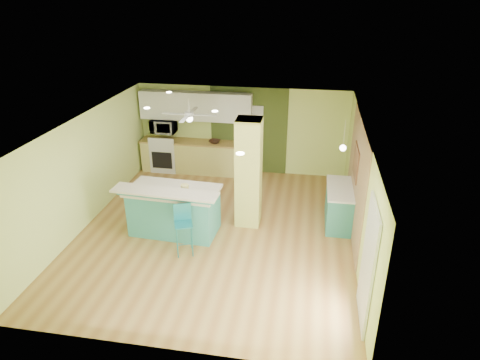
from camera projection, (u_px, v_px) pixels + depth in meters
name	position (u px, v px, depth m)	size (l,w,h in m)	color
floor	(216.00, 231.00, 9.66)	(6.00, 7.00, 0.01)	olive
ceiling	(214.00, 124.00, 8.62)	(6.00, 7.00, 0.01)	white
wall_back	(242.00, 130.00, 12.28)	(6.00, 0.01, 2.50)	#D4E97D
wall_front	(160.00, 283.00, 6.00)	(6.00, 0.01, 2.50)	#D4E97D
wall_left	(85.00, 171.00, 9.60)	(0.01, 7.00, 2.50)	#D4E97D
wall_right	(359.00, 191.00, 8.68)	(0.01, 7.00, 2.50)	#D4E97D
wood_panel	(356.00, 179.00, 9.22)	(0.02, 3.40, 2.50)	#8C6D50
olive_accent	(249.00, 131.00, 12.24)	(2.20, 0.02, 2.50)	#415020
interior_door	(249.00, 139.00, 12.32)	(0.82, 0.05, 2.00)	silver
french_door	(368.00, 265.00, 6.71)	(0.04, 1.08, 2.10)	silver
column	(249.00, 173.00, 9.49)	(0.55, 0.55, 2.50)	#BABD57
kitchen_run	(197.00, 157.00, 12.53)	(3.25, 0.63, 0.94)	#D2C86D
stove	(165.00, 155.00, 12.68)	(0.76, 0.66, 1.08)	silver
upper_cabinets	(195.00, 106.00, 12.03)	(3.20, 0.34, 0.80)	white
microwave	(163.00, 126.00, 12.31)	(0.70, 0.48, 0.39)	silver
ceiling_fan	(189.00, 115.00, 10.76)	(1.41, 1.41, 0.61)	white
pendant_lamp	(343.00, 148.00, 9.14)	(0.14, 0.14, 0.69)	silver
wall_decor	(356.00, 162.00, 9.28)	(0.03, 0.90, 0.70)	brown
peninsula	(174.00, 210.00, 9.41)	(2.27, 1.31, 1.20)	teal
bar_stool	(183.00, 221.00, 8.62)	(0.46, 0.46, 1.08)	teal
side_counter	(339.00, 205.00, 9.80)	(0.60, 1.40, 0.90)	teal
fruit_bowl	(215.00, 142.00, 12.21)	(0.32, 0.32, 0.08)	#341E15
canister	(185.00, 189.00, 9.06)	(0.17, 0.17, 0.18)	gold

